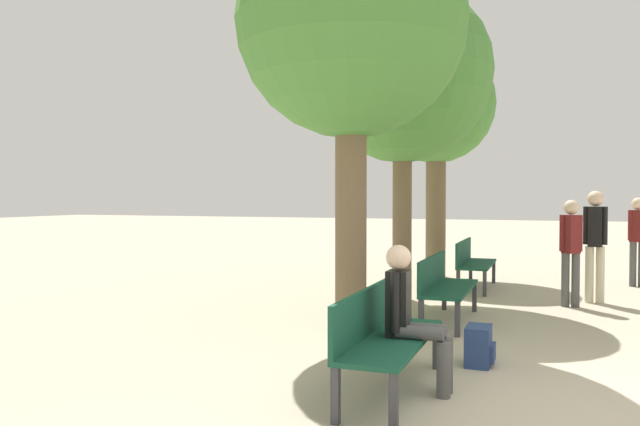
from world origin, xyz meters
TOP-DOWN VIEW (x-y plane):
  - ground_plane at (0.00, 0.00)m, footprint 80.00×80.00m
  - bench_row_0 at (-1.53, 0.22)m, footprint 0.52×1.79m
  - bench_row_1 at (-1.53, 3.35)m, footprint 0.52×1.79m
  - bench_row_2 at (-1.53, 6.48)m, footprint 0.52×1.79m
  - tree_row_0 at (-2.42, 2.16)m, footprint 2.71×2.71m
  - tree_row_1 at (-2.42, 4.84)m, footprint 2.80×2.80m
  - tree_row_2 at (-2.42, 7.87)m, footprint 2.37×2.37m
  - person_seated at (-1.30, 0.31)m, footprint 0.56×0.32m
  - backpack at (-0.85, 1.34)m, footprint 0.27×0.37m
  - pedestrian_near at (0.42, 5.60)m, footprint 0.35×0.26m
  - pedestrian_mid at (1.26, 7.75)m, footprint 0.33×0.28m
  - pedestrian_far at (0.07, 5.09)m, footprint 0.32×0.28m

SIDE VIEW (x-z plane):
  - ground_plane at x=0.00m, z-range 0.00..0.00m
  - backpack at x=-0.85m, z-range 0.00..0.38m
  - bench_row_0 at x=-1.53m, z-range 0.08..0.93m
  - bench_row_1 at x=-1.53m, z-range 0.08..0.93m
  - bench_row_2 at x=-1.53m, z-range 0.08..0.93m
  - person_seated at x=-1.30m, z-range 0.05..1.28m
  - pedestrian_far at x=0.07m, z-range 0.12..1.70m
  - pedestrian_mid at x=1.26m, z-range 0.12..1.74m
  - pedestrian_near at x=0.42m, z-range 0.13..1.85m
  - tree_row_2 at x=-2.42m, z-range 1.09..5.77m
  - tree_row_1 at x=-2.42m, z-range 1.06..6.03m
  - tree_row_0 at x=-2.42m, z-range 1.12..6.14m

